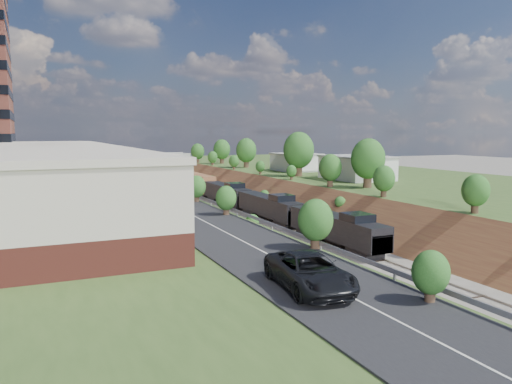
% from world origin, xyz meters
% --- Properties ---
extents(platform_left, '(44.00, 180.00, 5.00)m').
position_xyz_m(platform_left, '(-33.00, 60.00, 2.50)').
color(platform_left, '#365021').
rests_on(platform_left, ground).
extents(platform_right, '(44.00, 180.00, 5.00)m').
position_xyz_m(platform_right, '(33.00, 60.00, 2.50)').
color(platform_right, '#365021').
rests_on(platform_right, ground).
extents(embankment_left, '(10.00, 180.00, 10.00)m').
position_xyz_m(embankment_left, '(-11.00, 60.00, 0.00)').
color(embankment_left, brown).
rests_on(embankment_left, ground).
extents(embankment_right, '(10.00, 180.00, 10.00)m').
position_xyz_m(embankment_right, '(11.00, 60.00, 0.00)').
color(embankment_right, brown).
rests_on(embankment_right, ground).
extents(rail_left_track, '(1.58, 180.00, 0.18)m').
position_xyz_m(rail_left_track, '(-2.60, 60.00, 0.09)').
color(rail_left_track, gray).
rests_on(rail_left_track, ground).
extents(rail_right_track, '(1.58, 180.00, 0.18)m').
position_xyz_m(rail_right_track, '(2.60, 60.00, 0.09)').
color(rail_right_track, gray).
rests_on(rail_right_track, ground).
extents(road, '(8.00, 180.00, 0.10)m').
position_xyz_m(road, '(-15.50, 60.00, 5.05)').
color(road, black).
rests_on(road, platform_left).
extents(guardrail, '(0.10, 171.00, 0.70)m').
position_xyz_m(guardrail, '(-11.40, 59.80, 5.55)').
color(guardrail, '#99999E').
rests_on(guardrail, platform_left).
extents(commercial_building, '(14.30, 62.30, 7.00)m').
position_xyz_m(commercial_building, '(-28.00, 38.00, 8.51)').
color(commercial_building, brown).
rests_on(commercial_building, platform_left).
extents(overpass, '(24.50, 8.30, 7.40)m').
position_xyz_m(overpass, '(0.00, 122.00, 4.92)').
color(overpass, gray).
rests_on(overpass, ground).
extents(white_building_near, '(9.00, 12.00, 4.00)m').
position_xyz_m(white_building_near, '(23.50, 52.00, 7.00)').
color(white_building_near, silver).
rests_on(white_building_near, platform_right).
extents(white_building_far, '(8.00, 10.00, 3.60)m').
position_xyz_m(white_building_far, '(23.00, 74.00, 6.80)').
color(white_building_far, silver).
rests_on(white_building_far, platform_right).
extents(tree_right_large, '(5.25, 5.25, 7.61)m').
position_xyz_m(tree_right_large, '(17.00, 40.00, 9.38)').
color(tree_right_large, '#473323').
rests_on(tree_right_large, platform_right).
extents(tree_left_crest, '(2.45, 2.45, 3.55)m').
position_xyz_m(tree_left_crest, '(-11.80, 20.00, 7.04)').
color(tree_left_crest, '#473323').
rests_on(tree_left_crest, platform_left).
extents(freight_train, '(2.91, 133.32, 4.55)m').
position_xyz_m(freight_train, '(2.60, 87.13, 2.51)').
color(freight_train, black).
rests_on(freight_train, ground).
extents(suv, '(3.93, 7.25, 1.93)m').
position_xyz_m(suv, '(-16.80, -0.26, 6.06)').
color(suv, black).
rests_on(suv, road).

